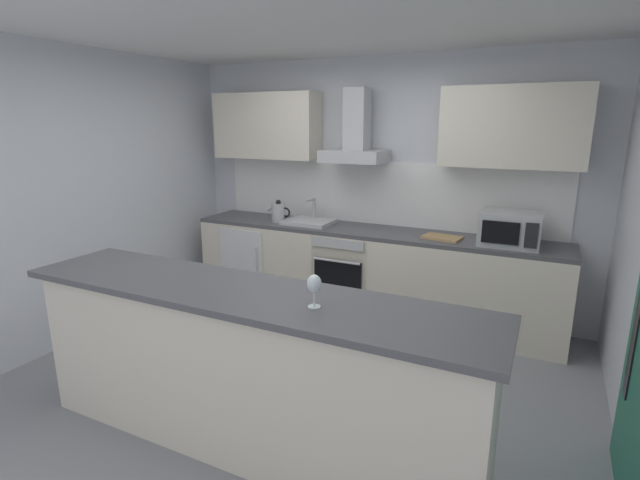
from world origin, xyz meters
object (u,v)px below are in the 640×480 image
Objects in this scene: kettle at (279,212)px; chopping_board at (442,237)px; range_hood at (356,139)px; sink at (309,221)px; wine_glass at (314,285)px; microwave at (510,229)px; oven at (349,269)px; refrigerator at (256,259)px.

chopping_board is at bearing 0.32° from kettle.
range_hood is 2.12× the size of chopping_board.
range_hood is at bearing 11.27° from kettle.
range_hood is (0.47, 0.12, 0.86)m from sink.
kettle is 1.62× the size of wine_glass.
oven is at bearing 178.95° from microwave.
microwave reaches higher than sink.
wine_glass is at bearing -94.48° from chopping_board.
sink is at bearing 178.60° from chopping_board.
chopping_board is (2.11, -0.02, 0.49)m from refrigerator.
kettle is 2.77m from wine_glass.
oven is at bearing -90.00° from range_hood.
refrigerator is at bearing 174.83° from kettle.
sink is (-1.99, 0.04, -0.12)m from microwave.
microwave is 2.00m from sink.
wine_glass is (-0.76, -2.27, 0.09)m from microwave.
wine_glass reaches higher than chopping_board.
refrigerator is at bearing -178.86° from sink.
chopping_board is at bearing -0.57° from refrigerator.
microwave is at bearing -0.42° from chopping_board.
kettle is 0.40× the size of range_hood.
range_hood is at bearing 14.15° from sink.
oven is 1.33m from range_hood.
oven is at bearing 2.36° from kettle.
refrigerator is 2.16m from chopping_board.
chopping_board is (1.76, 0.01, -0.09)m from kettle.
sink is 1.41m from chopping_board.
sink reaches higher than chopping_board.
sink is 2.63m from wine_glass.
range_hood reaches higher than microwave.
chopping_board is (0.94, -0.02, 0.45)m from oven.
refrigerator is 1.70× the size of sink.
range_hood is (-1.52, 0.16, 0.74)m from microwave.
oven is at bearing -1.34° from sink.
kettle is at bearing -179.86° from microwave.
microwave is at bearing -0.54° from refrigerator.
chopping_board reaches higher than oven.
chopping_board is (-0.58, 0.00, -0.14)m from microwave.
kettle is at bearing -168.73° from range_hood.
microwave is 2.81× the size of wine_glass.
range_hood reaches higher than kettle.
refrigerator is 0.67m from kettle.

